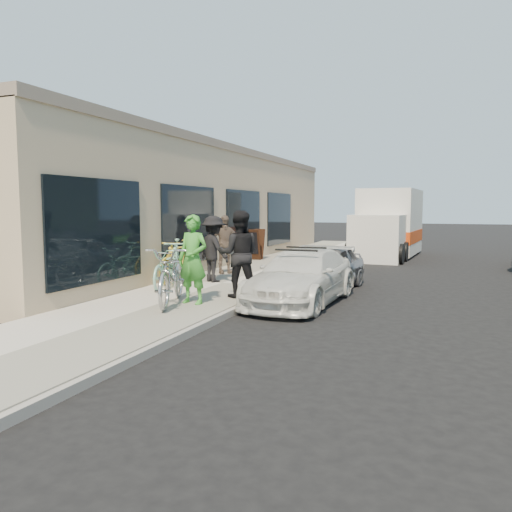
% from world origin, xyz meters
% --- Properties ---
extents(ground, '(120.00, 120.00, 0.00)m').
position_xyz_m(ground, '(0.00, 0.00, 0.00)').
color(ground, black).
rests_on(ground, ground).
extents(sidewalk, '(3.00, 34.00, 0.15)m').
position_xyz_m(sidewalk, '(-2.00, 3.00, 0.07)').
color(sidewalk, '#B3ADA1').
rests_on(sidewalk, ground).
extents(curb, '(0.12, 34.00, 0.13)m').
position_xyz_m(curb, '(-0.45, 3.00, 0.07)').
color(curb, gray).
rests_on(curb, ground).
extents(storefront, '(3.60, 20.00, 4.22)m').
position_xyz_m(storefront, '(-5.24, 7.99, 2.12)').
color(storefront, tan).
rests_on(storefront, ground).
extents(bike_rack, '(0.22, 0.52, 0.77)m').
position_xyz_m(bike_rack, '(-3.09, 2.96, 0.61)').
color(bike_rack, black).
rests_on(bike_rack, sidewalk).
extents(sandwich_board, '(0.71, 0.72, 1.13)m').
position_xyz_m(sandwich_board, '(-3.39, 8.68, 0.73)').
color(sandwich_board, black).
rests_on(sandwich_board, sidewalk).
extents(sedan_white, '(1.86, 4.12, 1.21)m').
position_xyz_m(sedan_white, '(0.46, 1.85, 0.59)').
color(sedan_white, silver).
rests_on(sedan_white, ground).
extents(sedan_silver, '(1.65, 3.49, 1.15)m').
position_xyz_m(sedan_silver, '(0.54, 3.75, 0.58)').
color(sedan_silver, gray).
rests_on(sedan_silver, ground).
extents(moving_truck, '(2.52, 5.94, 2.86)m').
position_xyz_m(moving_truck, '(0.98, 13.24, 1.27)').
color(moving_truck, silver).
rests_on(moving_truck, ground).
extents(tandem_bike, '(1.48, 2.35, 1.17)m').
position_xyz_m(tandem_bike, '(-1.72, 0.06, 0.73)').
color(tandem_bike, '#ABABAD').
rests_on(tandem_bike, sidewalk).
extents(woman_rider, '(0.70, 0.50, 1.80)m').
position_xyz_m(woman_rider, '(-1.36, 0.26, 1.05)').
color(woman_rider, '#398F2F').
rests_on(woman_rider, sidewalk).
extents(man_standing, '(1.10, 0.99, 1.88)m').
position_xyz_m(man_standing, '(-0.78, 1.27, 1.09)').
color(man_standing, black).
rests_on(man_standing, sidewalk).
extents(cruiser_bike_a, '(1.33, 1.94, 1.14)m').
position_xyz_m(cruiser_bike_a, '(-2.99, 2.38, 0.72)').
color(cruiser_bike_a, '#85C7AC').
rests_on(cruiser_bike_a, sidewalk).
extents(cruiser_bike_b, '(1.05, 1.96, 0.98)m').
position_xyz_m(cruiser_bike_b, '(-2.87, 1.76, 0.64)').
color(cruiser_bike_b, '#85C7AC').
rests_on(cruiser_bike_b, sidewalk).
extents(cruiser_bike_c, '(0.60, 1.89, 1.13)m').
position_xyz_m(cruiser_bike_c, '(-3.07, 2.67, 0.71)').
color(cruiser_bike_c, gold).
rests_on(cruiser_bike_c, sidewalk).
extents(bystander_a, '(1.29, 1.10, 1.73)m').
position_xyz_m(bystander_a, '(-2.29, 3.09, 1.01)').
color(bystander_a, black).
rests_on(bystander_a, sidewalk).
extents(bystander_b, '(1.05, 0.95, 1.72)m').
position_xyz_m(bystander_b, '(-2.74, 4.72, 1.01)').
color(bystander_b, brown).
rests_on(bystander_b, sidewalk).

